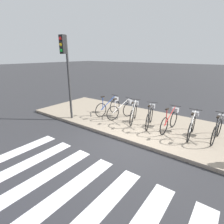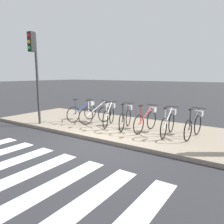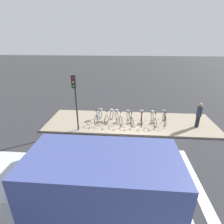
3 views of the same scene
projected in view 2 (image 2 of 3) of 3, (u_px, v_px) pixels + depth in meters
The scene contains 10 objects.
ground_plane at pixel (101, 143), 7.04m from camera, with size 120.00×120.00×0.00m, color #2D2D30.
sidewalk at pixel (130, 129), 8.56m from camera, with size 12.10×3.77×0.12m.
parked_bicycle_0 at pixel (84, 111), 9.74m from camera, with size 0.46×1.62×1.01m.
parked_bicycle_1 at pixel (97, 113), 9.25m from camera, with size 0.64×1.57×1.01m.
parked_bicycle_2 at pixel (109, 115), 8.84m from camera, with size 0.67×1.55×1.01m.
parked_bicycle_3 at pixel (126, 117), 8.37m from camera, with size 0.58×1.59×1.01m.
parked_bicycle_4 at pixel (147, 119), 7.93m from camera, with size 0.46×1.64×1.01m.
parked_bicycle_5 at pixel (169, 122), 7.44m from camera, with size 0.46×1.64×1.01m.
parked_bicycle_6 at pixel (194, 124), 7.14m from camera, with size 0.46×1.64×1.01m.
traffic_light at pixel (34, 59), 8.68m from camera, with size 0.24×0.40×3.68m.
Camera 2 is at (4.09, -5.40, 2.18)m, focal length 35.00 mm.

